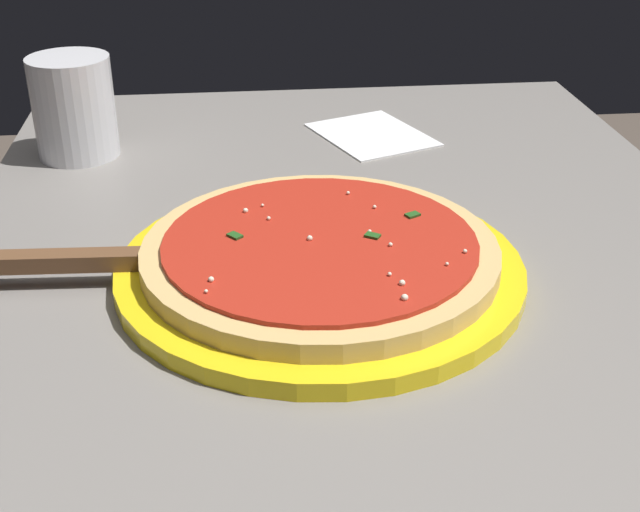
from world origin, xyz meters
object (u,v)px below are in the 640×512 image
at_px(pizza_server, 119,262).
at_px(cup_tall_drink, 74,107).
at_px(serving_plate, 320,270).
at_px(pizza, 320,251).
at_px(napkin_folded_right, 372,135).

distance_m(pizza_server, cup_tall_drink, 0.30).
height_order(pizza_server, cup_tall_drink, cup_tall_drink).
relative_size(serving_plate, pizza_server, 1.49).
bearing_deg(pizza_server, cup_tall_drink, -165.88).
xyz_separation_m(pizza, napkin_folded_right, (-0.33, 0.10, -0.02)).
bearing_deg(serving_plate, cup_tall_drink, -142.16).
xyz_separation_m(serving_plate, cup_tall_drink, (-0.30, -0.23, 0.05)).
bearing_deg(pizza, pizza_server, -92.86).
bearing_deg(pizza_server, napkin_folded_right, 141.36).
bearing_deg(pizza, cup_tall_drink, -142.16).
bearing_deg(pizza_server, pizza, 87.14).
relative_size(pizza, pizza_server, 1.30).
relative_size(pizza_server, napkin_folded_right, 1.63).
height_order(pizza, napkin_folded_right, pizza).
xyz_separation_m(serving_plate, pizza_server, (-0.01, -0.16, 0.01)).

